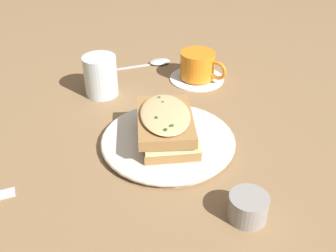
{
  "coord_description": "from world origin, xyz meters",
  "views": [
    {
      "loc": [
        0.58,
        -0.09,
        0.45
      ],
      "look_at": [
        -0.01,
        -0.02,
        0.04
      ],
      "focal_mm": 42.0,
      "sensor_mm": 36.0,
      "label": 1
    }
  ],
  "objects": [
    {
      "name": "sandwich",
      "position": [
        -0.0,
        -0.03,
        0.05
      ],
      "size": [
        0.16,
        0.11,
        0.06
      ],
      "rotation": [
        0.0,
        0.0,
        3.16
      ],
      "color": "#A37542",
      "rests_on": "dinner_plate"
    },
    {
      "name": "water_glass",
      "position": [
        -0.21,
        -0.15,
        0.05
      ],
      "size": [
        0.07,
        0.07,
        0.09
      ],
      "primitive_type": "cylinder",
      "color": "silver",
      "rests_on": "ground_plane"
    },
    {
      "name": "condiment_pot",
      "position": [
        0.19,
        0.07,
        0.02
      ],
      "size": [
        0.06,
        0.06,
        0.04
      ],
      "primitive_type": "cylinder",
      "color": "gray",
      "rests_on": "ground_plane"
    },
    {
      "name": "teacup_with_saucer",
      "position": [
        -0.26,
        0.07,
        0.03
      ],
      "size": [
        0.13,
        0.13,
        0.07
      ],
      "rotation": [
        0.0,
        0.0,
        0.87
      ],
      "color": "white",
      "rests_on": "ground_plane"
    },
    {
      "name": "ground_plane",
      "position": [
        0.0,
        0.0,
        0.0
      ],
      "size": [
        2.4,
        2.4,
        0.0
      ],
      "primitive_type": "plane",
      "color": "olive"
    },
    {
      "name": "spoon",
      "position": [
        -0.36,
        -0.02,
        0.0
      ],
      "size": [
        0.06,
        0.16,
        0.01
      ],
      "rotation": [
        0.0,
        0.0,
        0.22
      ],
      "color": "silver",
      "rests_on": "ground_plane"
    },
    {
      "name": "dinner_plate",
      "position": [
        -0.01,
        -0.02,
        0.01
      ],
      "size": [
        0.25,
        0.25,
        0.02
      ],
      "color": "silver",
      "rests_on": "ground_plane"
    }
  ]
}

